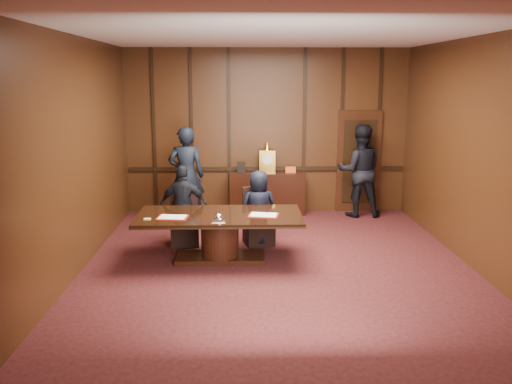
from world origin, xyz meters
TOP-DOWN VIEW (x-y plane):
  - room at (0.07, 0.14)m, footprint 7.00×7.04m
  - sideboard at (0.00, 3.26)m, footprint 1.60×0.45m
  - conference_table at (-0.90, 0.23)m, footprint 2.62×1.32m
  - folder_left at (-1.62, 0.03)m, footprint 0.49×0.38m
  - folder_right at (-0.21, 0.12)m, footprint 0.51×0.41m
  - inkstand at (-0.90, -0.22)m, footprint 0.20×0.14m
  - notepad at (-1.99, -0.06)m, footprint 0.10×0.07m
  - chair_left at (-1.55, 1.11)m, footprint 0.53×0.53m
  - chair_right at (-0.26, 1.10)m, footprint 0.58×0.58m
  - signatory_left at (-1.55, 1.03)m, footprint 0.86×0.40m
  - signatory_right at (-0.25, 1.03)m, footprint 0.72×0.54m
  - witness_left at (-1.64, 2.52)m, footprint 0.72×0.47m
  - witness_right at (1.93, 3.03)m, footprint 0.98×0.79m

SIDE VIEW (x-z plane):
  - chair_left at x=-1.55m, z-range -0.20..0.79m
  - chair_right at x=-0.26m, z-range -0.20..0.79m
  - sideboard at x=0.00m, z-range -0.28..1.26m
  - conference_table at x=-0.90m, z-range 0.13..0.89m
  - signatory_right at x=-0.25m, z-range 0.00..1.32m
  - signatory_left at x=-1.55m, z-range 0.00..1.42m
  - notepad at x=-1.99m, z-range 0.76..0.77m
  - folder_left at x=-1.62m, z-range 0.76..0.78m
  - folder_right at x=-0.21m, z-range 0.76..0.78m
  - inkstand at x=-0.90m, z-range 0.76..0.87m
  - witness_right at x=1.93m, z-range 0.00..1.94m
  - witness_left at x=-1.64m, z-range 0.00..1.96m
  - room at x=0.07m, z-range -0.03..3.47m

